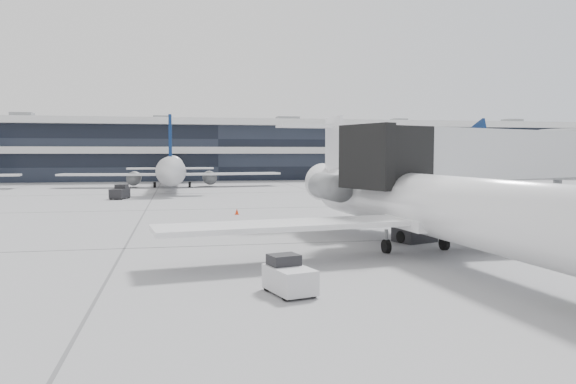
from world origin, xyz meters
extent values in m
plane|color=gray|center=(0.00, 0.00, 0.00)|extent=(220.00, 220.00, 0.00)
cube|color=black|center=(0.00, 82.00, 5.00)|extent=(170.00, 22.00, 10.00)
cylinder|color=white|center=(4.85, -6.00, 2.52)|extent=(5.02, 26.41, 2.95)
cone|color=white|center=(3.67, 8.83, 2.84)|extent=(3.07, 3.71, 2.81)
cube|color=white|center=(-2.33, -5.47, 1.75)|extent=(12.33, 4.60, 0.24)
cube|color=white|center=(11.85, -4.35, 1.75)|extent=(12.06, 2.95, 0.24)
cylinder|color=slate|center=(1.96, 2.77, 2.95)|extent=(1.93, 3.84, 1.64)
cylinder|color=slate|center=(6.32, 3.12, 2.95)|extent=(1.93, 3.84, 1.64)
cube|color=white|center=(3.73, 8.18, 5.14)|extent=(0.53, 2.86, 4.92)
cube|color=white|center=(3.69, 8.62, 6.89)|extent=(7.99, 2.37, 0.18)
cylinder|color=black|center=(3.04, -3.95, 0.35)|extent=(0.32, 0.72, 0.70)
cylinder|color=black|center=(6.31, -3.69, 0.35)|extent=(0.32, 0.72, 0.70)
cube|color=#B9BCBF|center=(11.87, 1.35, 4.94)|extent=(16.21, 8.51, 2.99)
cube|color=black|center=(4.10, -1.47, 4.82)|extent=(4.06, 4.47, 3.22)
cylinder|color=slate|center=(5.93, -0.80, 1.61)|extent=(0.51, 0.51, 3.22)
cube|color=black|center=(5.93, -0.80, 0.40)|extent=(2.49, 2.22, 0.80)
cylinder|color=slate|center=(18.35, 3.71, 1.72)|extent=(0.57, 0.57, 3.45)
cylinder|color=#B9BCBF|center=(19.97, 4.29, 4.94)|extent=(4.59, 4.59, 3.45)
cube|color=silver|center=(-3.31, -11.00, 0.53)|extent=(1.76, 2.37, 0.87)
cube|color=black|center=(-3.44, -10.54, 1.11)|extent=(1.25, 1.11, 0.48)
cylinder|color=black|center=(-4.02, -10.40, 0.21)|extent=(0.28, 0.45, 0.42)
cylinder|color=black|center=(-3.00, -10.12, 0.21)|extent=(0.28, 0.45, 0.42)
cylinder|color=black|center=(-3.62, -11.88, 0.21)|extent=(0.28, 0.45, 0.42)
cylinder|color=black|center=(-2.60, -11.60, 0.21)|extent=(0.28, 0.45, 0.42)
cone|color=red|center=(-2.49, 15.13, 0.26)|extent=(0.33, 0.33, 0.51)
cube|color=red|center=(-2.49, 15.13, 0.01)|extent=(0.37, 0.37, 0.03)
cube|color=black|center=(-13.45, 33.14, 0.61)|extent=(2.13, 2.78, 1.00)
cube|color=black|center=(-13.28, 33.67, 1.28)|extent=(1.47, 1.33, 0.56)
cylinder|color=black|center=(-13.76, 34.18, 0.25)|extent=(0.34, 0.53, 0.49)
cylinder|color=black|center=(-12.59, 33.81, 0.25)|extent=(0.34, 0.53, 0.49)
cylinder|color=black|center=(-14.30, 32.48, 0.25)|extent=(0.34, 0.53, 0.49)
cylinder|color=black|center=(-13.13, 32.10, 0.25)|extent=(0.34, 0.53, 0.49)
camera|label=1|loc=(-7.18, -30.34, 5.03)|focal=35.00mm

